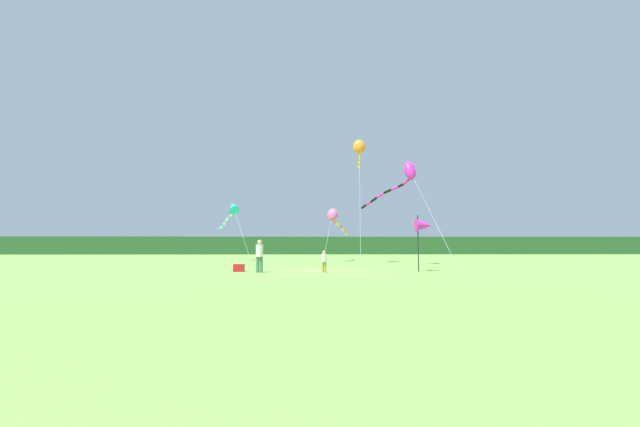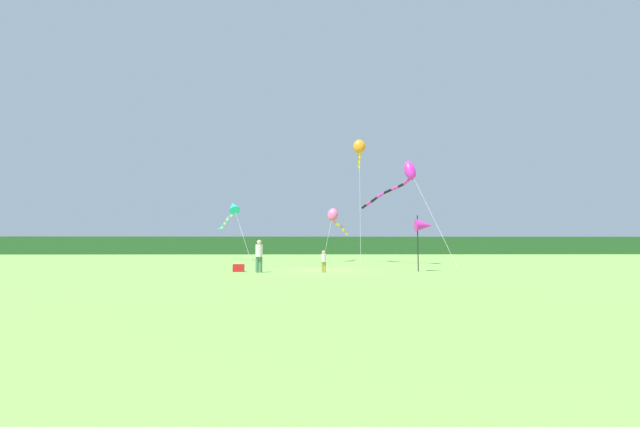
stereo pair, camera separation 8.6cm
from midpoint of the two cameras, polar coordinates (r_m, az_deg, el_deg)
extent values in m
plane|color=#6B9E42|center=(23.79, 0.44, -7.73)|extent=(120.00, 120.00, 0.00)
cube|color=#234C23|center=(68.74, -0.71, -4.34)|extent=(108.00, 2.53, 2.84)
cylinder|color=#3F724C|center=(22.35, -8.38, -6.85)|extent=(0.17, 0.17, 0.82)
cylinder|color=#3F724C|center=(22.33, -7.90, -6.86)|extent=(0.17, 0.17, 0.82)
cylinder|color=silver|center=(22.32, -8.12, -4.98)|extent=(0.37, 0.37, 0.65)
sphere|color=tan|center=(22.32, -8.11, -3.85)|extent=(0.24, 0.24, 0.24)
cylinder|color=olive|center=(22.18, 0.44, -7.27)|extent=(0.11, 0.11, 0.55)
cylinder|color=olive|center=(22.18, 0.77, -7.26)|extent=(0.11, 0.11, 0.55)
cylinder|color=silver|center=(22.16, 0.61, -6.00)|extent=(0.25, 0.25, 0.43)
sphere|color=tan|center=(22.15, 0.61, -5.24)|extent=(0.16, 0.16, 0.16)
cube|color=red|center=(23.09, -10.84, -7.24)|extent=(0.58, 0.32, 0.41)
cylinder|color=black|center=(23.54, 13.18, -3.94)|extent=(0.06, 0.06, 3.05)
cone|color=#E026B2|center=(23.66, 13.96, -1.57)|extent=(0.90, 0.70, 0.70)
cylinder|color=#B2B2B2|center=(35.57, 1.14, -3.32)|extent=(0.97, 2.19, 4.09)
ellipsoid|color=#E5598C|center=(36.76, 1.80, -0.17)|extent=(1.29, 1.38, 1.37)
cylinder|color=#E5598C|center=(37.12, 1.98, -1.11)|extent=(0.48, 0.89, 0.40)
cylinder|color=yellow|center=(37.89, 2.40, -1.43)|extent=(0.57, 0.86, 0.33)
cylinder|color=#E5598C|center=(38.65, 2.86, -1.72)|extent=(0.55, 0.87, 0.37)
cylinder|color=yellow|center=(39.43, 3.18, -2.09)|extent=(0.41, 0.91, 0.45)
cylinder|color=#E5598C|center=(40.24, 3.38, -2.41)|extent=(0.41, 0.88, 0.33)
cylinder|color=yellow|center=(41.04, 3.62, -2.67)|extent=(0.47, 0.89, 0.38)
cylinder|color=#B2B2B2|center=(29.44, 14.97, -0.22)|extent=(1.84, 4.51, 6.90)
ellipsoid|color=#E026B2|center=(31.78, 12.13, 5.69)|extent=(1.22, 1.45, 1.70)
cylinder|color=#E026B2|center=(32.01, 11.75, 4.27)|extent=(0.48, 0.91, 0.44)
cylinder|color=black|center=(32.69, 11.02, 3.77)|extent=(0.43, 0.88, 0.29)
cylinder|color=#E026B2|center=(33.37, 10.23, 3.42)|extent=(0.57, 0.86, 0.32)
cylinder|color=black|center=(33.96, 9.28, 3.01)|extent=(0.66, 0.84, 0.38)
cylinder|color=#E026B2|center=(34.52, 8.31, 2.49)|extent=(0.67, 0.86, 0.46)
cylinder|color=black|center=(35.14, 7.46, 1.91)|extent=(0.55, 0.90, 0.47)
cylinder|color=#E026B2|center=(35.82, 6.77, 1.43)|extent=(0.51, 0.89, 0.37)
cylinder|color=black|center=(36.53, 6.12, 0.99)|extent=(0.51, 0.90, 0.42)
cylinder|color=#B2B2B2|center=(38.02, -10.42, -2.60)|extent=(2.33, 4.09, 5.05)
cone|color=#1EB7CC|center=(40.36, -11.54, 0.90)|extent=(1.63, 1.78, 1.45)
cylinder|color=#1EB7CC|center=(40.70, -11.61, 0.16)|extent=(0.43, 0.83, 0.37)
cylinder|color=white|center=(41.44, -11.77, -0.17)|extent=(0.47, 0.83, 0.38)
cylinder|color=#1EB7CC|center=(42.17, -12.02, -0.41)|extent=(0.54, 0.79, 0.28)
cylinder|color=white|center=(42.89, -12.30, -0.70)|extent=(0.54, 0.83, 0.45)
cylinder|color=#1EB7CC|center=(43.63, -12.48, -1.01)|extent=(0.43, 0.82, 0.32)
cylinder|color=white|center=(44.38, -12.63, -1.25)|extent=(0.49, 0.82, 0.37)
cylinder|color=#1EB7CC|center=(45.11, -12.84, -1.51)|extent=(0.51, 0.82, 0.35)
cylinder|color=white|center=(45.85, -13.03, -1.77)|extent=(0.48, 0.83, 0.39)
cylinder|color=#1EB7CC|center=(46.58, -13.28, -2.00)|extent=(0.61, 0.77, 0.32)
cylinder|color=#B2B2B2|center=(31.96, 5.50, 1.54)|extent=(0.39, 3.49, 9.35)
ellipsoid|color=orange|center=(34.47, 5.40, 8.99)|extent=(1.06, 1.04, 1.30)
cylinder|color=orange|center=(34.59, 5.39, 8.04)|extent=(0.24, 0.56, 0.32)
cylinder|color=yellow|center=(35.07, 5.43, 7.71)|extent=(0.34, 0.56, 0.26)
cylinder|color=orange|center=(35.54, 5.44, 7.40)|extent=(0.22, 0.56, 0.31)
cylinder|color=yellow|center=(36.00, 5.39, 7.05)|extent=(0.27, 0.58, 0.32)
cylinder|color=orange|center=(36.48, 5.33, 6.75)|extent=(0.24, 0.55, 0.27)
cylinder|color=yellow|center=(36.94, 5.30, 6.42)|extent=(0.33, 0.60, 0.36)
camera|label=1|loc=(0.04, -89.92, -0.01)|focal=23.69mm
camera|label=2|loc=(0.04, 90.08, 0.01)|focal=23.69mm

